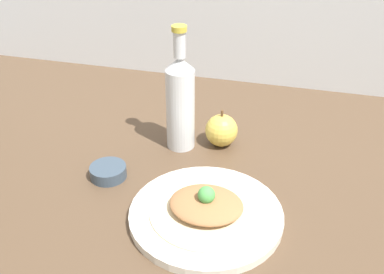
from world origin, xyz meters
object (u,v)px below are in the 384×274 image
at_px(plated_food, 206,206).
at_px(cider_bottle, 180,101).
at_px(apple, 221,130).
at_px(dipping_bowl, 108,172).
at_px(plate, 206,214).

distance_m(plated_food, cider_bottle, 0.28).
height_order(apple, dipping_bowl, apple).
height_order(plate, plated_food, plated_food).
height_order(cider_bottle, apple, cider_bottle).
distance_m(plated_food, apple, 0.27).
xyz_separation_m(plate, cider_bottle, (-0.12, 0.24, 0.11)).
bearing_deg(dipping_bowl, plate, -17.61).
height_order(plated_food, dipping_bowl, plated_food).
height_order(cider_bottle, dipping_bowl, cider_bottle).
bearing_deg(plate, apple, 95.81).
bearing_deg(apple, plated_food, -84.19).
bearing_deg(plated_food, plate, 116.57).
xyz_separation_m(plated_food, dipping_bowl, (-0.24, 0.08, -0.02)).
height_order(plate, dipping_bowl, dipping_bowl).
xyz_separation_m(cider_bottle, dipping_bowl, (-0.12, -0.16, -0.11)).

